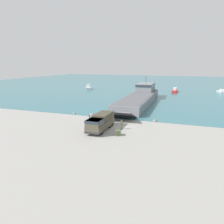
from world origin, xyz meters
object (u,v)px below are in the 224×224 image
at_px(military_truck, 100,122).
at_px(moored_boat_a, 222,91).
at_px(landing_craft, 140,96).
at_px(moored_boat_c, 88,88).
at_px(mooring_bollard, 89,116).
at_px(moored_boat_b, 175,91).
at_px(cargo_crate, 118,133).
at_px(soldier_on_ramp, 122,124).

distance_m(military_truck, moored_boat_a, 69.74).
height_order(landing_craft, moored_boat_a, landing_craft).
relative_size(moored_boat_a, moored_boat_c, 0.88).
height_order(landing_craft, mooring_bollard, landing_craft).
xyz_separation_m(moored_boat_b, moored_boat_c, (-37.98, -2.92, 0.14)).
height_order(moored_boat_a, cargo_crate, moored_boat_a).
bearing_deg(cargo_crate, soldier_on_ramp, 97.62).
relative_size(soldier_on_ramp, cargo_crate, 1.72).
bearing_deg(cargo_crate, moored_boat_b, 85.90).
height_order(moored_boat_c, cargo_crate, moored_boat_c).
height_order(landing_craft, moored_boat_b, landing_craft).
xyz_separation_m(moored_boat_b, mooring_bollard, (-13.91, -51.50, -0.24)).
height_order(landing_craft, cargo_crate, landing_craft).
distance_m(moored_boat_b, moored_boat_c, 38.09).
bearing_deg(moored_boat_c, moored_boat_b, 156.59).
bearing_deg(moored_boat_a, mooring_bollard, -132.75).
bearing_deg(cargo_crate, mooring_bollard, 136.29).
distance_m(moored_boat_c, cargo_crate, 66.80).
relative_size(moored_boat_a, cargo_crate, 5.94).
xyz_separation_m(landing_craft, military_truck, (-0.14, -30.55, -0.27)).
bearing_deg(military_truck, landing_craft, 178.84).
distance_m(landing_craft, cargo_crate, 32.49).
relative_size(landing_craft, moored_boat_a, 6.84).
bearing_deg(landing_craft, cargo_crate, -85.47).
height_order(military_truck, soldier_on_ramp, military_truck).
distance_m(landing_craft, soldier_on_ramp, 29.06).
distance_m(soldier_on_ramp, moored_boat_c, 63.66).
distance_m(moored_boat_b, cargo_crate, 60.80).
xyz_separation_m(military_truck, moored_boat_a, (26.24, 64.61, -1.05)).
height_order(mooring_bollard, cargo_crate, cargo_crate).
xyz_separation_m(soldier_on_ramp, moored_boat_b, (4.80, 57.26, -0.38)).
bearing_deg(soldier_on_ramp, mooring_bollard, 39.01).
distance_m(soldier_on_ramp, cargo_crate, 3.46).
bearing_deg(moored_boat_b, moored_boat_a, -162.83).
bearing_deg(moored_boat_c, military_truck, 90.21).
bearing_deg(soldier_on_ramp, landing_craft, -12.35).
bearing_deg(moored_boat_a, soldier_on_ramp, -123.51).
relative_size(soldier_on_ramp, moored_boat_c, 0.25).
relative_size(landing_craft, moored_boat_c, 6.02).
bearing_deg(moored_boat_a, military_truck, -125.64).
relative_size(military_truck, moored_boat_c, 1.15).
distance_m(moored_boat_a, moored_boat_b, 18.95).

